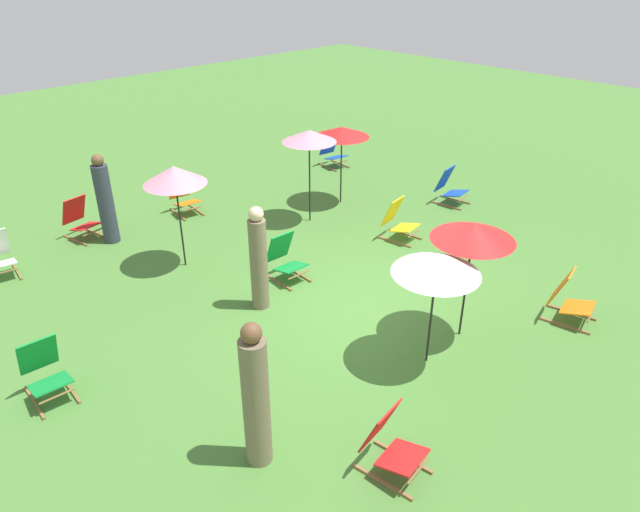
% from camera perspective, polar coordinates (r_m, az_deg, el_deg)
% --- Properties ---
extents(ground_plane, '(40.00, 40.00, 0.00)m').
position_cam_1_polar(ground_plane, '(9.37, 5.13, -5.20)').
color(ground_plane, '#477A33').
extents(deckchair_0, '(0.57, 0.82, 0.83)m').
position_cam_1_polar(deckchair_0, '(13.36, 12.67, 6.61)').
color(deckchair_0, olive).
rests_on(deckchair_0, ground).
extents(deckchair_1, '(0.62, 0.84, 0.83)m').
position_cam_1_polar(deckchair_1, '(9.68, 23.30, -3.90)').
color(deckchair_1, olive).
rests_on(deckchair_1, ground).
extents(deckchair_4, '(0.55, 0.81, 0.83)m').
position_cam_1_polar(deckchair_4, '(15.40, 1.25, 10.20)').
color(deckchair_4, olive).
rests_on(deckchair_4, ground).
extents(deckchair_5, '(0.58, 0.82, 0.83)m').
position_cam_1_polar(deckchair_5, '(6.66, 6.96, -17.91)').
color(deckchair_5, olive).
rests_on(deckchair_5, ground).
extents(deckchair_6, '(0.61, 0.84, 0.83)m').
position_cam_1_polar(deckchair_6, '(12.39, -22.57, 3.31)').
color(deckchair_6, olive).
rests_on(deckchair_6, ground).
extents(deckchair_7, '(0.53, 0.79, 0.83)m').
position_cam_1_polar(deckchair_7, '(8.29, -25.49, -10.24)').
color(deckchair_7, olive).
rests_on(deckchair_7, ground).
extents(deckchair_8, '(0.51, 0.78, 0.83)m').
position_cam_1_polar(deckchair_8, '(10.02, -3.46, -0.28)').
color(deckchair_8, olive).
rests_on(deckchair_8, ground).
extents(deckchair_9, '(0.56, 0.81, 0.83)m').
position_cam_1_polar(deckchair_9, '(12.89, -13.25, 5.74)').
color(deckchair_9, olive).
rests_on(deckchair_9, ground).
extents(deckchair_10, '(0.59, 0.83, 0.83)m').
position_cam_1_polar(deckchair_10, '(11.49, 7.73, 3.42)').
color(deckchair_10, olive).
rests_on(deckchair_10, ground).
extents(umbrella_0, '(1.20, 1.20, 1.74)m').
position_cam_1_polar(umbrella_0, '(12.68, 2.16, 12.12)').
color(umbrella_0, black).
rests_on(umbrella_0, ground).
extents(umbrella_1, '(1.09, 1.09, 1.95)m').
position_cam_1_polar(umbrella_1, '(11.67, -1.07, 11.72)').
color(umbrella_1, black).
rests_on(umbrella_1, ground).
extents(umbrella_2, '(1.18, 1.18, 1.83)m').
position_cam_1_polar(umbrella_2, '(8.17, 14.88, 2.32)').
color(umbrella_2, black).
rests_on(umbrella_2, ground).
extents(umbrella_3, '(1.08, 1.08, 1.89)m').
position_cam_1_polar(umbrella_3, '(10.15, -14.16, 7.72)').
color(umbrella_3, black).
rests_on(umbrella_3, ground).
extents(umbrella_4, '(1.17, 1.17, 1.70)m').
position_cam_1_polar(umbrella_4, '(7.56, 11.43, -0.78)').
color(umbrella_4, black).
rests_on(umbrella_4, ground).
extents(person_0, '(0.39, 0.39, 1.74)m').
position_cam_1_polar(person_0, '(9.03, -6.08, -0.40)').
color(person_0, '#72664C').
rests_on(person_0, ground).
extents(person_1, '(0.32, 0.32, 1.86)m').
position_cam_1_polar(person_1, '(6.39, -6.35, -13.79)').
color(person_1, '#72664C').
rests_on(person_1, ground).
extents(person_2, '(0.34, 0.34, 1.78)m').
position_cam_1_polar(person_2, '(11.81, -20.41, 5.08)').
color(person_2, '#333847').
rests_on(person_2, ground).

